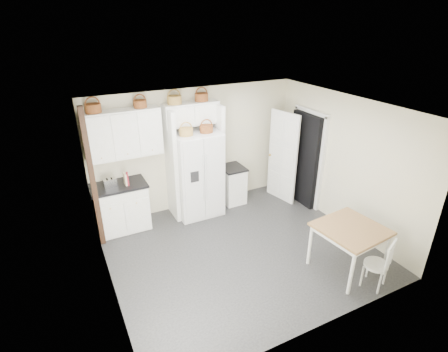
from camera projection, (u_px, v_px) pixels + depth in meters
floor at (240, 250)px, 6.38m from camera, size 4.50×4.50×0.00m
ceiling at (244, 109)px, 5.29m from camera, size 4.50×4.50×0.00m
wall_back at (196, 149)px, 7.46m from camera, size 4.50×0.00×4.50m
wall_left at (103, 218)px, 4.92m from camera, size 0.00×4.00×4.00m
wall_right at (343, 163)px, 6.75m from camera, size 0.00×4.00×4.00m
refrigerator at (197, 174)px, 7.24m from camera, size 0.93×0.75×1.80m
base_cab_left at (121, 208)px, 6.85m from camera, size 1.00×0.63×0.93m
base_cab_right at (232, 185)px, 7.89m from camera, size 0.46×0.55×0.81m
dining_table at (348, 248)px, 5.74m from camera, size 1.07×1.07×0.81m
windsor_chair at (376, 264)px, 5.38m from camera, size 0.50×0.48×0.80m
counter_left at (118, 185)px, 6.65m from camera, size 1.04×0.67×0.04m
counter_right at (233, 168)px, 7.71m from camera, size 0.50×0.59×0.04m
toaster at (110, 183)px, 6.52m from camera, size 0.25×0.17×0.16m
cookbook_red at (128, 179)px, 6.60m from camera, size 0.06×0.16×0.23m
cookbook_cream at (125, 179)px, 6.58m from camera, size 0.04×0.16×0.23m
basket_upper_a at (93, 108)px, 6.05m from camera, size 0.28×0.28×0.16m
basket_upper_c at (140, 104)px, 6.39m from camera, size 0.24×0.24×0.14m
basket_bridge_a at (174, 100)px, 6.65m from camera, size 0.28×0.28×0.16m
basket_bridge_b at (201, 97)px, 6.88m from camera, size 0.27×0.27×0.16m
basket_fridge_a at (186, 132)px, 6.66m from camera, size 0.27×0.27×0.14m
basket_fridge_b at (206, 129)px, 6.83m from camera, size 0.27×0.27×0.14m
upper_cabinet at (123, 134)px, 6.46m from camera, size 1.40×0.34×0.90m
bridge_cabinet at (191, 114)px, 6.91m from camera, size 1.12×0.34×0.45m
fridge_panel_left at (172, 166)px, 7.01m from camera, size 0.08×0.60×2.30m
fridge_panel_right at (217, 157)px, 7.42m from camera, size 0.08×0.60×2.30m
trim_post at (93, 180)px, 6.03m from camera, size 0.09×0.09×2.60m
doorway_void at (305, 159)px, 7.64m from camera, size 0.18×0.85×2.05m
door_slab at (283, 157)px, 7.77m from camera, size 0.21×0.79×2.05m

